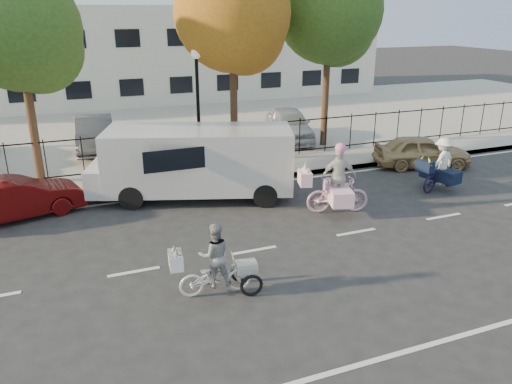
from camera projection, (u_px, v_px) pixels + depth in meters
name	position (u px, v px, depth m)	size (l,w,h in m)	color
ground	(254.00, 251.00, 12.61)	(120.00, 120.00, 0.00)	#333334
road_markings	(254.00, 250.00, 12.61)	(60.00, 9.52, 0.01)	silver
curb	(200.00, 186.00, 16.99)	(60.00, 0.10, 0.15)	#A8A399
sidewalk	(192.00, 177.00, 17.91)	(60.00, 2.20, 0.15)	#A8A399
parking_lot	(148.00, 127.00, 25.69)	(60.00, 15.60, 0.15)	#A8A399
iron_fence	(184.00, 148.00, 18.59)	(58.00, 0.06, 1.50)	black
building	(119.00, 53.00, 33.42)	(34.00, 10.00, 6.00)	silver
lamppost	(197.00, 88.00, 17.65)	(0.36, 0.36, 4.33)	black
street_sign	(134.00, 141.00, 17.42)	(0.85, 0.06, 1.80)	black
zebra_trike	(215.00, 267.00, 10.50)	(1.90, 0.81, 1.62)	white
unicorn_bike	(337.00, 187.00, 14.73)	(2.18, 1.57, 2.15)	#DFA9C2
bull_bike	(440.00, 169.00, 16.63)	(1.99, 1.40, 1.80)	#161038
white_van	(196.00, 161.00, 15.76)	(6.82, 3.89, 2.25)	silver
red_sedan	(17.00, 198.00, 14.39)	(1.29, 3.69, 1.21)	#520909
gold_sedan	(422.00, 151.00, 19.14)	(1.45, 3.61, 1.23)	tan
lot_car_c	(95.00, 134.00, 20.86)	(1.49, 4.27, 1.41)	#4A4B51
lot_car_d	(289.00, 124.00, 22.50)	(1.70, 4.23, 1.44)	#B5B7BD
tree_west	(24.00, 35.00, 15.64)	(3.89, 3.89, 7.13)	#442D1D
tree_mid	(236.00, 19.00, 17.92)	(4.22, 4.22, 7.74)	#442D1D
tree_east	(332.00, 16.00, 20.21)	(4.29, 4.29, 7.87)	#442D1D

